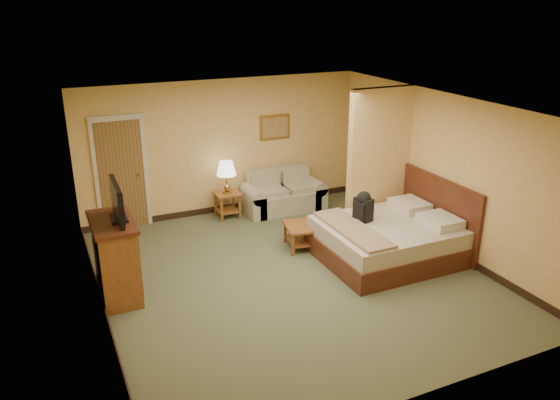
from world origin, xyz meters
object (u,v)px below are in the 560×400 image
loveseat (283,197)px  dresser (116,258)px  bed (393,238)px  coffee_table (305,231)px

loveseat → dresser: bearing=-149.6°
loveseat → bed: (0.74, -2.67, 0.07)m
coffee_table → dresser: bearing=-174.0°
coffee_table → loveseat: bearing=76.6°
bed → dresser: bearing=172.3°
loveseat → dresser: size_ratio=1.39×
dresser → bed: 4.33m
dresser → bed: bed is taller
loveseat → bed: bed is taller
loveseat → dresser: dresser is taller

